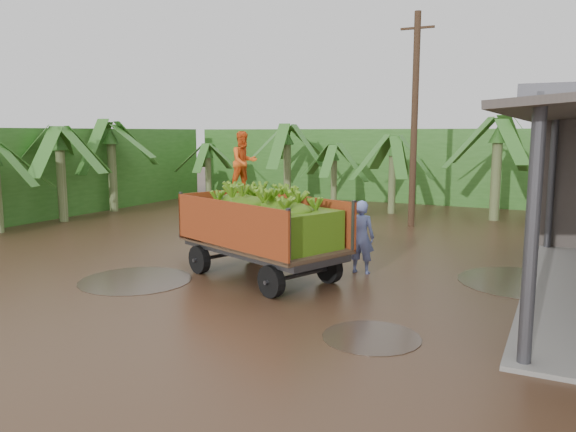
% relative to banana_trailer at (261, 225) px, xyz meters
% --- Properties ---
extents(ground, '(100.00, 100.00, 0.00)m').
position_rel_banana_trailer_xyz_m(ground, '(0.70, 0.90, -1.27)').
color(ground, black).
rests_on(ground, ground).
extents(hedge_north, '(22.00, 3.00, 3.60)m').
position_rel_banana_trailer_xyz_m(hedge_north, '(-1.30, 16.90, 0.53)').
color(hedge_north, '#2D661E').
rests_on(hedge_north, ground).
extents(hedge_west, '(3.00, 18.00, 3.60)m').
position_rel_banana_trailer_xyz_m(hedge_west, '(-13.30, 4.90, 0.53)').
color(hedge_west, '#2D661E').
rests_on(hedge_west, ground).
extents(banana_trailer, '(5.75, 3.40, 3.47)m').
position_rel_banana_trailer_xyz_m(banana_trailer, '(0.00, 0.00, 0.00)').
color(banana_trailer, '#CC491D').
rests_on(banana_trailer, ground).
extents(man_blue, '(0.68, 0.46, 1.81)m').
position_rel_banana_trailer_xyz_m(man_blue, '(1.97, 1.49, -0.37)').
color(man_blue, '#6A7DC2').
rests_on(man_blue, ground).
extents(utility_pole, '(1.20, 0.24, 7.64)m').
position_rel_banana_trailer_xyz_m(utility_pole, '(1.34, 8.93, 2.61)').
color(utility_pole, '#47301E').
rests_on(utility_pole, ground).
extents(banana_plants, '(24.90, 21.12, 4.13)m').
position_rel_banana_trailer_xyz_m(banana_plants, '(-3.07, 8.41, 0.57)').
color(banana_plants, '#2D661E').
rests_on(banana_plants, ground).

